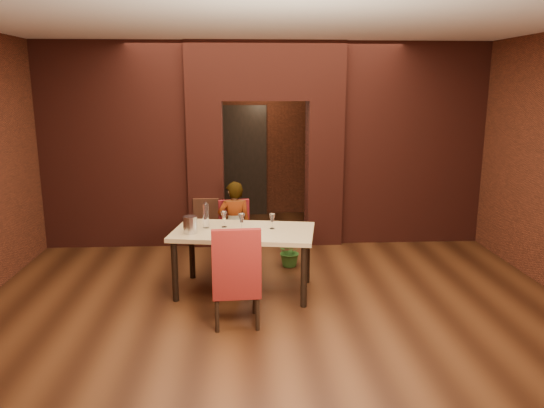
{
  "coord_description": "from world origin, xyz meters",
  "views": [
    {
      "loc": [
        -0.37,
        -6.45,
        2.55
      ],
      "look_at": [
        -0.01,
        0.0,
        1.09
      ],
      "focal_mm": 35.0,
      "sensor_mm": 36.0,
      "label": 1
    }
  ],
  "objects": [
    {
      "name": "wall_front",
      "position": [
        0.0,
        -4.0,
        1.6
      ],
      "size": [
        7.0,
        0.04,
        3.2
      ],
      "primitive_type": "cube",
      "color": "#612514",
      "rests_on": "ground"
    },
    {
      "name": "floor",
      "position": [
        0.0,
        0.0,
        0.0
      ],
      "size": [
        8.0,
        8.0,
        0.0
      ],
      "primitive_type": "plane",
      "color": "#412110",
      "rests_on": "ground"
    },
    {
      "name": "rear_door",
      "position": [
        -0.4,
        3.94,
        1.05
      ],
      "size": [
        0.9,
        0.08,
        2.1
      ],
      "primitive_type": "cube",
      "color": "black",
      "rests_on": "ground"
    },
    {
      "name": "chair_far",
      "position": [
        -0.47,
        0.68,
        0.48
      ],
      "size": [
        0.5,
        0.5,
        0.96
      ],
      "primitive_type": "cube",
      "rotation": [
        0.0,
        0.0,
        0.16
      ],
      "color": "maroon",
      "rests_on": "ground"
    },
    {
      "name": "wine_glass_a",
      "position": [
        -0.61,
        -0.02,
        0.9
      ],
      "size": [
        0.08,
        0.08,
        0.2
      ],
      "primitive_type": null,
      "color": "white",
      "rests_on": "dining_table"
    },
    {
      "name": "wall_back",
      "position": [
        0.0,
        4.0,
        1.6
      ],
      "size": [
        7.0,
        0.04,
        3.2
      ],
      "primitive_type": "cube",
      "color": "#612514",
      "rests_on": "ground"
    },
    {
      "name": "pillar_right",
      "position": [
        0.95,
        2.0,
        1.15
      ],
      "size": [
        0.55,
        0.55,
        2.3
      ],
      "primitive_type": "cube",
      "color": "maroon",
      "rests_on": "ground"
    },
    {
      "name": "potted_plant",
      "position": [
        0.3,
        0.76,
        0.23
      ],
      "size": [
        0.55,
        0.54,
        0.46
      ],
      "primitive_type": "imported",
      "rotation": [
        0.0,
        0.0,
        0.71
      ],
      "color": "#305F22",
      "rests_on": "ground"
    },
    {
      "name": "wine_glass_b",
      "position": [
        -0.39,
        -0.16,
        0.9
      ],
      "size": [
        0.08,
        0.08,
        0.21
      ],
      "primitive_type": null,
      "color": "white",
      "rests_on": "dining_table"
    },
    {
      "name": "chair_near",
      "position": [
        -0.45,
        -1.06,
        0.56
      ],
      "size": [
        0.53,
        0.53,
        1.11
      ],
      "primitive_type": "cube",
      "rotation": [
        0.0,
        0.0,
        3.2
      ],
      "color": "maroon",
      "rests_on": "ground"
    },
    {
      "name": "pillar_left",
      "position": [
        -0.95,
        2.0,
        1.15
      ],
      "size": [
        0.55,
        0.55,
        2.3
      ],
      "primitive_type": "cube",
      "color": "maroon",
      "rests_on": "ground"
    },
    {
      "name": "rear_door_frame",
      "position": [
        -0.4,
        3.9,
        1.05
      ],
      "size": [
        1.02,
        0.04,
        2.22
      ],
      "primitive_type": "cube",
      "color": "black",
      "rests_on": "ground"
    },
    {
      "name": "person_seated",
      "position": [
        -0.49,
        0.65,
        0.63
      ],
      "size": [
        0.48,
        0.34,
        1.26
      ],
      "primitive_type": "imported",
      "rotation": [
        0.0,
        0.0,
        3.23
      ],
      "color": "white",
      "rests_on": "ground"
    },
    {
      "name": "wine_glass_c",
      "position": [
        -0.01,
        -0.13,
        0.89
      ],
      "size": [
        0.08,
        0.08,
        0.19
      ],
      "primitive_type": null,
      "color": "white",
      "rests_on": "dining_table"
    },
    {
      "name": "lintel",
      "position": [
        0.0,
        2.0,
        2.75
      ],
      "size": [
        2.45,
        0.55,
        0.9
      ],
      "primitive_type": "cube",
      "color": "maroon",
      "rests_on": "ground"
    },
    {
      "name": "wine_bucket",
      "position": [
        -1.0,
        -0.27,
        0.9
      ],
      "size": [
        0.17,
        0.17,
        0.21
      ],
      "primitive_type": "cylinder",
      "color": "silver",
      "rests_on": "dining_table"
    },
    {
      "name": "wing_wall_right",
      "position": [
        2.36,
        2.0,
        1.6
      ],
      "size": [
        2.28,
        0.35,
        3.2
      ],
      "primitive_type": "cube",
      "color": "maroon",
      "rests_on": "ground"
    },
    {
      "name": "vent_panel",
      "position": [
        -0.95,
        1.71,
        0.55
      ],
      "size": [
        0.4,
        0.03,
        0.5
      ],
      "primitive_type": "cube",
      "color": "#A34F2F",
      "rests_on": "ground"
    },
    {
      "name": "dining_table",
      "position": [
        -0.37,
        -0.17,
        0.4
      ],
      "size": [
        1.84,
        1.23,
        0.8
      ],
      "primitive_type": "cube",
      "rotation": [
        0.0,
        0.0,
        -0.17
      ],
      "color": "tan",
      "rests_on": "ground"
    },
    {
      "name": "wing_wall_left",
      "position": [
        -2.36,
        2.0,
        1.6
      ],
      "size": [
        2.28,
        0.35,
        3.2
      ],
      "primitive_type": "cube",
      "color": "maroon",
      "rests_on": "ground"
    },
    {
      "name": "ceiling",
      "position": [
        0.0,
        0.0,
        3.2
      ],
      "size": [
        7.0,
        8.0,
        0.04
      ],
      "primitive_type": "cube",
      "color": "silver",
      "rests_on": "ground"
    },
    {
      "name": "water_bottle",
      "position": [
        -0.83,
        -0.03,
        0.96
      ],
      "size": [
        0.08,
        0.08,
        0.33
      ],
      "primitive_type": "cylinder",
      "color": "white",
      "rests_on": "dining_table"
    },
    {
      "name": "tasting_sheet",
      "position": [
        -0.54,
        -0.31,
        0.8
      ],
      "size": [
        0.32,
        0.23,
        0.0
      ],
      "primitive_type": "cube",
      "rotation": [
        0.0,
        0.0,
        0.02
      ],
      "color": "white",
      "rests_on": "dining_table"
    }
  ]
}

